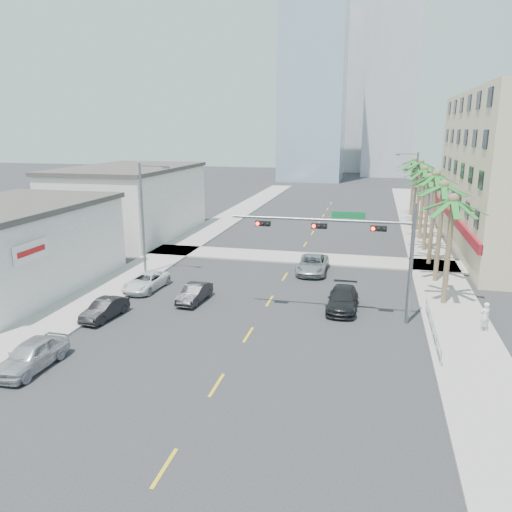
{
  "coord_description": "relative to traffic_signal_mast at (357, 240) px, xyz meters",
  "views": [
    {
      "loc": [
        6.62,
        -21.97,
        11.57
      ],
      "look_at": [
        -0.66,
        8.71,
        3.5
      ],
      "focal_mm": 35.0,
      "sensor_mm": 36.0,
      "label": 1
    }
  ],
  "objects": [
    {
      "name": "tower_far_right",
      "position": [
        3.22,
        102.05,
        24.94
      ],
      "size": [
        12.0,
        12.0,
        60.0
      ],
      "primitive_type": "cube",
      "color": "#ADADB2",
      "rests_on": "ground"
    },
    {
      "name": "tower_far_left",
      "position": [
        -13.78,
        87.05,
        18.94
      ],
      "size": [
        14.0,
        14.0,
        48.0
      ],
      "primitive_type": "cube",
      "color": "#99B2C6",
      "rests_on": "ground"
    },
    {
      "name": "palm_tree_6",
      "position": [
        5.82,
        35.25,
        2.02
      ],
      "size": [
        4.8,
        4.8,
        7.8
      ],
      "color": "brown",
      "rests_on": "ground"
    },
    {
      "name": "car_parked_far",
      "position": [
        -15.18,
        2.42,
        -4.44
      ],
      "size": [
        2.4,
        4.59,
        1.23
      ],
      "primitive_type": "imported",
      "rotation": [
        0.0,
        0.0,
        -0.08
      ],
      "color": "white",
      "rests_on": "ground"
    },
    {
      "name": "pedestrian",
      "position": [
        7.49,
        -0.51,
        -4.05
      ],
      "size": [
        0.75,
        0.64,
        1.73
      ],
      "primitive_type": "imported",
      "rotation": [
        0.0,
        0.0,
        3.57
      ],
      "color": "white",
      "rests_on": "sidewalk_right"
    },
    {
      "name": "tower_far_center",
      "position": [
        -8.78,
        117.05,
        15.94
      ],
      "size": [
        16.0,
        16.0,
        42.0
      ],
      "primitive_type": "cube",
      "color": "#ADADB2",
      "rests_on": "ground"
    },
    {
      "name": "palm_tree_4",
      "position": [
        5.82,
        24.85,
        2.37
      ],
      "size": [
        4.8,
        4.8,
        8.16
      ],
      "color": "brown",
      "rests_on": "ground"
    },
    {
      "name": "building_left_far",
      "position": [
        -25.28,
        20.05,
        -1.46
      ],
      "size": [
        11.0,
        18.0,
        7.2
      ],
      "primitive_type": "cube",
      "color": "beige",
      "rests_on": "ground"
    },
    {
      "name": "car_lane_left",
      "position": [
        -10.78,
        0.74,
        -4.45
      ],
      "size": [
        1.54,
        3.78,
        1.22
      ],
      "primitive_type": "imported",
      "rotation": [
        0.0,
        0.0,
        -0.07
      ],
      "color": "black",
      "rests_on": "ground"
    },
    {
      "name": "palm_tree_5",
      "position": [
        5.82,
        30.05,
        2.72
      ],
      "size": [
        4.8,
        4.8,
        8.52
      ],
      "color": "brown",
      "rests_on": "ground"
    },
    {
      "name": "streetlight_left",
      "position": [
        -16.78,
        6.05,
        -0.0
      ],
      "size": [
        2.55,
        0.25,
        9.0
      ],
      "color": "slate",
      "rests_on": "ground"
    },
    {
      "name": "traffic_signal_mast",
      "position": [
        0.0,
        0.0,
        0.0
      ],
      "size": [
        11.12,
        0.54,
        7.2
      ],
      "color": "slate",
      "rests_on": "ground"
    },
    {
      "name": "streetlight_right",
      "position": [
        5.21,
        30.05,
        -0.0
      ],
      "size": [
        2.55,
        0.25,
        9.0
      ],
      "color": "slate",
      "rests_on": "ground"
    },
    {
      "name": "sidewalk_right",
      "position": [
        6.22,
        12.05,
        -4.99
      ],
      "size": [
        4.0,
        120.0,
        0.15
      ],
      "primitive_type": "cube",
      "color": "gray",
      "rests_on": "ground"
    },
    {
      "name": "sidewalk_left",
      "position": [
        -17.78,
        12.05,
        -4.99
      ],
      "size": [
        4.0,
        120.0,
        0.15
      ],
      "primitive_type": "cube",
      "color": "gray",
      "rests_on": "ground"
    },
    {
      "name": "palm_tree_3",
      "position": [
        5.82,
        19.65,
        2.02
      ],
      "size": [
        4.8,
        4.8,
        7.8
      ],
      "color": "brown",
      "rests_on": "ground"
    },
    {
      "name": "car_parked_near",
      "position": [
        -15.18,
        -10.48,
        -4.32
      ],
      "size": [
        1.86,
        4.37,
        1.48
      ],
      "primitive_type": "imported",
      "rotation": [
        0.0,
        0.0,
        -0.03
      ],
      "color": "silver",
      "rests_on": "ground"
    },
    {
      "name": "building_left_near",
      "position": [
        -24.78,
        0.05,
        -2.06
      ],
      "size": [
        10.0,
        16.0,
        6.0
      ],
      "primitive_type": "cube",
      "color": "beige",
      "rests_on": "ground"
    },
    {
      "name": "car_lane_right",
      "position": [
        -0.78,
        1.59,
        -4.38
      ],
      "size": [
        1.95,
        4.71,
        1.36
      ],
      "primitive_type": "imported",
      "rotation": [
        0.0,
        0.0,
        -0.01
      ],
      "color": "black",
      "rests_on": "ground"
    },
    {
      "name": "palm_tree_0",
      "position": [
        5.82,
        4.05,
        2.02
      ],
      "size": [
        4.8,
        4.8,
        7.8
      ],
      "color": "brown",
      "rests_on": "ground"
    },
    {
      "name": "palm_tree_7",
      "position": [
        5.82,
        40.45,
        2.37
      ],
      "size": [
        4.8,
        4.8,
        8.16
      ],
      "color": "brown",
      "rests_on": "ground"
    },
    {
      "name": "car_parked_mid",
      "position": [
        -15.18,
        -3.5,
        -4.45
      ],
      "size": [
        1.71,
        3.81,
        1.22
      ],
      "primitive_type": "imported",
      "rotation": [
        0.0,
        0.0,
        -0.12
      ],
      "color": "black",
      "rests_on": "ground"
    },
    {
      "name": "ground",
      "position": [
        -5.78,
        -7.95,
        -5.06
      ],
      "size": [
        260.0,
        260.0,
        0.0
      ],
      "primitive_type": "plane",
      "color": "#262628",
      "rests_on": "ground"
    },
    {
      "name": "palm_tree_1",
      "position": [
        5.82,
        9.25,
        2.37
      ],
      "size": [
        4.8,
        4.8,
        8.16
      ],
      "color": "brown",
      "rests_on": "ground"
    },
    {
      "name": "car_lane_center",
      "position": [
        -3.78,
        9.78,
        -4.35
      ],
      "size": [
        2.4,
        5.13,
        1.42
      ],
      "primitive_type": "imported",
      "rotation": [
        0.0,
        0.0,
        0.01
      ],
      "color": "#AEAFB3",
      "rests_on": "ground"
    },
    {
      "name": "palm_tree_2",
      "position": [
        5.82,
        14.45,
        2.72
      ],
      "size": [
        4.8,
        4.8,
        8.52
      ],
      "color": "brown",
      "rests_on": "ground"
    },
    {
      "name": "sidewalk_cross",
      "position": [
        -5.78,
        14.05,
        -4.99
      ],
      "size": [
        80.0,
        4.0,
        0.15
      ],
      "primitive_type": "cube",
      "color": "gray",
      "rests_on": "ground"
    },
    {
      "name": "guardrail",
      "position": [
        4.52,
        -1.95,
        -4.39
      ],
      "size": [
        0.08,
        8.08,
        1.0
      ],
      "color": "silver",
      "rests_on": "ground"
    }
  ]
}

